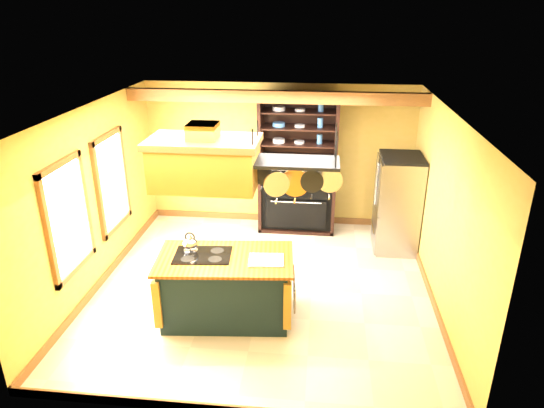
% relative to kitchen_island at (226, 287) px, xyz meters
% --- Properties ---
extents(floor, '(5.00, 5.00, 0.00)m').
position_rel_kitchen_island_xyz_m(floor, '(0.40, 0.78, -0.47)').
color(floor, beige).
rests_on(floor, ground).
extents(ceiling, '(5.00, 5.00, 0.00)m').
position_rel_kitchen_island_xyz_m(ceiling, '(0.40, 0.78, 2.23)').
color(ceiling, white).
rests_on(ceiling, wall_back).
extents(wall_back, '(5.00, 0.02, 2.70)m').
position_rel_kitchen_island_xyz_m(wall_back, '(0.40, 3.28, 0.88)').
color(wall_back, gold).
rests_on(wall_back, floor).
extents(wall_front, '(5.00, 0.02, 2.70)m').
position_rel_kitchen_island_xyz_m(wall_front, '(0.40, -1.72, 0.88)').
color(wall_front, gold).
rests_on(wall_front, floor).
extents(wall_left, '(0.02, 5.00, 2.70)m').
position_rel_kitchen_island_xyz_m(wall_left, '(-2.10, 0.78, 0.88)').
color(wall_left, gold).
rests_on(wall_left, floor).
extents(wall_right, '(0.02, 5.00, 2.70)m').
position_rel_kitchen_island_xyz_m(wall_right, '(2.90, 0.78, 0.88)').
color(wall_right, gold).
rests_on(wall_right, floor).
extents(ceiling_beam, '(5.00, 0.15, 0.20)m').
position_rel_kitchen_island_xyz_m(ceiling_beam, '(0.40, 2.48, 2.12)').
color(ceiling_beam, olive).
rests_on(ceiling_beam, ceiling).
extents(window_near, '(0.06, 1.06, 1.56)m').
position_rel_kitchen_island_xyz_m(window_near, '(-2.06, -0.02, 0.93)').
color(window_near, olive).
rests_on(window_near, wall_left).
extents(window_far, '(0.06, 1.06, 1.56)m').
position_rel_kitchen_island_xyz_m(window_far, '(-2.06, 1.38, 0.93)').
color(window_far, olive).
rests_on(window_far, wall_left).
extents(kitchen_island, '(1.87, 1.15, 1.11)m').
position_rel_kitchen_island_xyz_m(kitchen_island, '(0.00, 0.00, 0.00)').
color(kitchen_island, black).
rests_on(kitchen_island, floor).
extents(range_hood, '(1.35, 0.76, 0.80)m').
position_rel_kitchen_island_xyz_m(range_hood, '(-0.20, -0.00, 1.77)').
color(range_hood, '#B8872E').
rests_on(range_hood, ceiling).
extents(pot_rack, '(1.14, 0.53, 0.92)m').
position_rel_kitchen_island_xyz_m(pot_rack, '(0.91, 0.01, 1.69)').
color(pot_rack, black).
rests_on(pot_rack, ceiling).
extents(refrigerator, '(0.71, 0.84, 1.64)m').
position_rel_kitchen_island_xyz_m(refrigerator, '(2.53, 2.35, 0.33)').
color(refrigerator, '#92949A').
rests_on(refrigerator, floor).
extents(hutch, '(1.41, 0.64, 2.50)m').
position_rel_kitchen_island_xyz_m(hutch, '(0.78, 3.00, 0.48)').
color(hutch, black).
rests_on(hutch, floor).
extents(floor_register, '(0.30, 0.18, 0.01)m').
position_rel_kitchen_island_xyz_m(floor_register, '(-0.68, 0.42, -0.46)').
color(floor_register, black).
rests_on(floor_register, floor).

